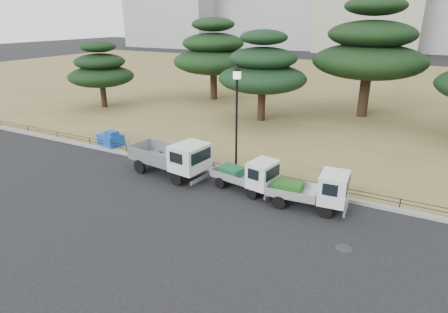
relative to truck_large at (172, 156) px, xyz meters
The scene contains 14 objects.
ground 3.16m from the truck_large, 27.53° to the right, with size 220.00×220.00×0.00m, color black.
lawn 29.36m from the truck_large, 84.84° to the left, with size 120.00×56.00×0.15m, color olive.
curb 3.07m from the truck_large, 24.86° to the left, with size 120.00×0.25×0.16m, color gray.
truck_large is the anchor object (origin of this frame).
truck_kei_front 4.19m from the truck_large, ahead, with size 3.31×1.85×1.65m.
truck_kei_rear 7.31m from the truck_large, ahead, with size 3.38×1.63×1.73m.
street_lamp 4.25m from the truck_large, 28.03° to the left, with size 0.49×0.49×5.42m.
pipe_fence 3.04m from the truck_large, 27.48° to the left, with size 38.00×0.04×0.40m.
tarp_pile 6.34m from the truck_large, 162.75° to the left, with size 1.66×1.36×0.98m.
manhole 9.56m from the truck_large, 15.74° to the right, with size 0.60×0.60×0.01m, color #2D2D30.
pine_west_far 17.34m from the truck_large, 145.90° to the left, with size 5.61×5.61×5.67m.
pine_west_near 18.99m from the truck_large, 112.89° to the left, with size 7.58×7.58×7.58m.
pine_center_left 12.29m from the truck_large, 90.32° to the left, with size 6.63×6.63×6.74m.
pine_center_right 18.69m from the truck_large, 68.50° to the left, with size 8.54×8.54×9.06m.
Camera 1 is at (8.01, -13.15, 7.69)m, focal length 30.00 mm.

